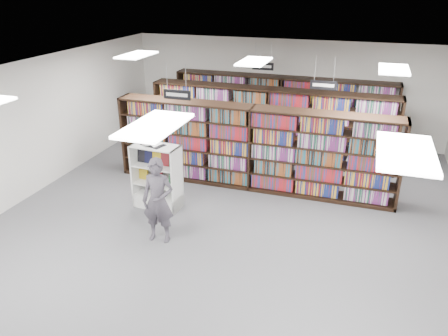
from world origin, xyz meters
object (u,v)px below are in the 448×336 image
(endcap_display, at_px, (158,186))
(shopper, at_px, (158,201))
(bookshelf_row_near, at_px, (252,148))
(open_book, at_px, (152,143))

(endcap_display, height_order, shopper, shopper)
(shopper, bearing_deg, bookshelf_row_near, 63.60)
(endcap_display, bearing_deg, bookshelf_row_near, 46.13)
(bookshelf_row_near, xyz_separation_m, endcap_display, (-1.77, -1.64, -0.55))
(endcap_display, xyz_separation_m, shopper, (0.67, -1.32, 0.38))
(bookshelf_row_near, xyz_separation_m, shopper, (-1.11, -2.97, -0.17))
(bookshelf_row_near, height_order, endcap_display, bookshelf_row_near)
(bookshelf_row_near, bearing_deg, open_book, -138.08)
(bookshelf_row_near, bearing_deg, endcap_display, -137.17)
(bookshelf_row_near, relative_size, shopper, 3.97)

